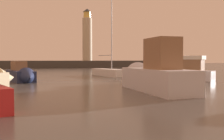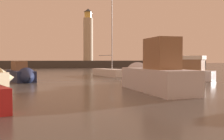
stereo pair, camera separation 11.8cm
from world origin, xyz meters
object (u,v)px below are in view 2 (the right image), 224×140
object	(u,v)px
motorboat_4	(22,74)
motorboat_5	(181,72)
motorboat_1	(151,74)
lighthouse	(88,36)
sailboat_moored	(110,72)

from	to	relation	value
motorboat_4	motorboat_5	xyz separation A→B (m)	(15.82, -2.08, 0.16)
motorboat_5	motorboat_1	bearing A→B (deg)	-130.22
lighthouse	motorboat_1	world-z (taller)	lighthouse
motorboat_1	motorboat_4	size ratio (longest dim) A/B	1.27
motorboat_5	sailboat_moored	world-z (taller)	sailboat_moored
sailboat_moored	lighthouse	bearing A→B (deg)	85.45
lighthouse	sailboat_moored	bearing A→B (deg)	-94.55
motorboat_1	sailboat_moored	xyz separation A→B (m)	(0.89, 16.13, -0.55)
motorboat_1	motorboat_4	world-z (taller)	motorboat_1
sailboat_moored	motorboat_1	bearing A→B (deg)	-93.16
motorboat_5	sailboat_moored	distance (m)	10.15
motorboat_4	motorboat_5	world-z (taller)	motorboat_5
motorboat_4	motorboat_5	bearing A→B (deg)	-7.50
motorboat_4	sailboat_moored	size ratio (longest dim) A/B	0.66
lighthouse	sailboat_moored	distance (m)	36.92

